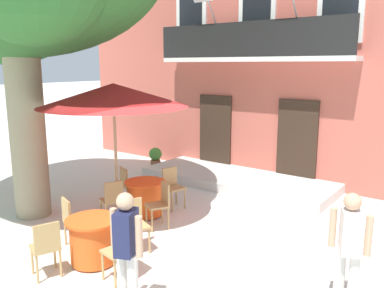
{
  "coord_description": "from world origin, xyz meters",
  "views": [
    {
      "loc": [
        4.77,
        -5.03,
        3.19
      ],
      "look_at": [
        -0.91,
        2.6,
        1.3
      ],
      "focal_mm": 37.23,
      "sensor_mm": 36.0,
      "label": 1
    }
  ],
  "objects_px": {
    "cafe_table_near_tree": "(93,240)",
    "pedestrian_near_entrance": "(349,246)",
    "ground_planter_left": "(155,157)",
    "cafe_chair_middle_2": "(161,202)",
    "cafe_chair_middle_3": "(172,185)",
    "cafe_chair_middle_1": "(112,199)",
    "cafe_chair_near_tree_2": "(46,245)",
    "cafe_chair_middle_0": "(128,184)",
    "pedestrian_mid_plaza": "(127,249)",
    "cafe_chair_near_tree_0": "(134,222)",
    "cafe_table_middle": "(145,198)",
    "cafe_chair_near_tree_1": "(73,219)",
    "cafe_chair_near_tree_3": "(122,246)",
    "cafe_umbrella": "(114,96)"
  },
  "relations": [
    {
      "from": "cafe_chair_middle_1",
      "to": "ground_planter_left",
      "type": "distance_m",
      "value": 4.55
    },
    {
      "from": "ground_planter_left",
      "to": "pedestrian_mid_plaza",
      "type": "height_order",
      "value": "pedestrian_mid_plaza"
    },
    {
      "from": "cafe_chair_near_tree_2",
      "to": "pedestrian_near_entrance",
      "type": "xyz_separation_m",
      "value": [
        3.87,
        1.84,
        0.39
      ]
    },
    {
      "from": "cafe_chair_middle_1",
      "to": "cafe_umbrella",
      "type": "height_order",
      "value": "cafe_umbrella"
    },
    {
      "from": "cafe_chair_near_tree_2",
      "to": "cafe_chair_middle_0",
      "type": "xyz_separation_m",
      "value": [
        -1.31,
        2.99,
        0.0
      ]
    },
    {
      "from": "cafe_chair_near_tree_2",
      "to": "cafe_chair_middle_2",
      "type": "distance_m",
      "value": 2.49
    },
    {
      "from": "cafe_table_middle",
      "to": "cafe_chair_near_tree_0",
      "type": "bearing_deg",
      "value": -53.22
    },
    {
      "from": "cafe_chair_middle_0",
      "to": "ground_planter_left",
      "type": "bearing_deg",
      "value": 121.61
    },
    {
      "from": "cafe_chair_near_tree_1",
      "to": "cafe_chair_middle_3",
      "type": "bearing_deg",
      "value": 87.55
    },
    {
      "from": "cafe_chair_middle_2",
      "to": "pedestrian_mid_plaza",
      "type": "height_order",
      "value": "pedestrian_mid_plaza"
    },
    {
      "from": "cafe_chair_middle_3",
      "to": "cafe_chair_near_tree_0",
      "type": "bearing_deg",
      "value": -67.77
    },
    {
      "from": "cafe_chair_middle_0",
      "to": "pedestrian_near_entrance",
      "type": "distance_m",
      "value": 5.32
    },
    {
      "from": "pedestrian_near_entrance",
      "to": "cafe_table_middle",
      "type": "bearing_deg",
      "value": 168.15
    },
    {
      "from": "cafe_table_near_tree",
      "to": "pedestrian_near_entrance",
      "type": "relative_size",
      "value": 0.53
    },
    {
      "from": "cafe_chair_middle_1",
      "to": "cafe_chair_middle_2",
      "type": "xyz_separation_m",
      "value": [
        0.92,
        0.43,
        0.0
      ]
    },
    {
      "from": "ground_planter_left",
      "to": "pedestrian_mid_plaza",
      "type": "relative_size",
      "value": 0.38
    },
    {
      "from": "cafe_umbrella",
      "to": "pedestrian_mid_plaza",
      "type": "relative_size",
      "value": 1.73
    },
    {
      "from": "pedestrian_mid_plaza",
      "to": "cafe_chair_near_tree_3",
      "type": "bearing_deg",
      "value": 140.42
    },
    {
      "from": "cafe_table_near_tree",
      "to": "pedestrian_near_entrance",
      "type": "xyz_separation_m",
      "value": [
        3.68,
        1.11,
        0.53
      ]
    },
    {
      "from": "cafe_chair_middle_0",
      "to": "ground_planter_left",
      "type": "distance_m",
      "value": 3.5
    },
    {
      "from": "pedestrian_mid_plaza",
      "to": "ground_planter_left",
      "type": "bearing_deg",
      "value": 129.22
    },
    {
      "from": "cafe_table_near_tree",
      "to": "cafe_chair_near_tree_1",
      "type": "height_order",
      "value": "cafe_chair_near_tree_1"
    },
    {
      "from": "pedestrian_mid_plaza",
      "to": "cafe_chair_middle_1",
      "type": "bearing_deg",
      "value": 141.18
    },
    {
      "from": "cafe_chair_middle_0",
      "to": "cafe_chair_middle_1",
      "type": "height_order",
      "value": "same"
    },
    {
      "from": "cafe_chair_near_tree_0",
      "to": "cafe_chair_near_tree_3",
      "type": "distance_m",
      "value": 0.95
    },
    {
      "from": "cafe_table_near_tree",
      "to": "cafe_umbrella",
      "type": "distance_m",
      "value": 2.77
    },
    {
      "from": "cafe_chair_near_tree_1",
      "to": "cafe_chair_middle_1",
      "type": "distance_m",
      "value": 1.19
    },
    {
      "from": "cafe_chair_near_tree_0",
      "to": "cafe_table_middle",
      "type": "relative_size",
      "value": 1.05
    },
    {
      "from": "pedestrian_mid_plaza",
      "to": "cafe_chair_near_tree_2",
      "type": "bearing_deg",
      "value": -178.31
    },
    {
      "from": "cafe_umbrella",
      "to": "cafe_chair_middle_2",
      "type": "bearing_deg",
      "value": 23.82
    },
    {
      "from": "cafe_chair_near_tree_2",
      "to": "cafe_chair_middle_1",
      "type": "height_order",
      "value": "same"
    },
    {
      "from": "cafe_chair_near_tree_3",
      "to": "cafe_chair_middle_3",
      "type": "xyz_separation_m",
      "value": [
        -1.38,
        2.85,
        0.0
      ]
    },
    {
      "from": "pedestrian_mid_plaza",
      "to": "cafe_table_middle",
      "type": "bearing_deg",
      "value": 129.77
    },
    {
      "from": "cafe_chair_middle_2",
      "to": "ground_planter_left",
      "type": "xyz_separation_m",
      "value": [
        -3.25,
        3.47,
        -0.17
      ]
    },
    {
      "from": "cafe_chair_middle_1",
      "to": "cafe_umbrella",
      "type": "distance_m",
      "value": 2.08
    },
    {
      "from": "cafe_chair_near_tree_1",
      "to": "cafe_table_middle",
      "type": "relative_size",
      "value": 1.05
    },
    {
      "from": "cafe_table_near_tree",
      "to": "cafe_chair_near_tree_3",
      "type": "distance_m",
      "value": 0.77
    },
    {
      "from": "cafe_chair_middle_3",
      "to": "cafe_umbrella",
      "type": "relative_size",
      "value": 0.31
    },
    {
      "from": "cafe_chair_near_tree_2",
      "to": "cafe_chair_middle_2",
      "type": "bearing_deg",
      "value": 87.43
    },
    {
      "from": "cafe_table_near_tree",
      "to": "cafe_chair_middle_1",
      "type": "bearing_deg",
      "value": 126.91
    },
    {
      "from": "cafe_chair_middle_2",
      "to": "cafe_chair_middle_3",
      "type": "relative_size",
      "value": 1.0
    },
    {
      "from": "ground_planter_left",
      "to": "pedestrian_near_entrance",
      "type": "bearing_deg",
      "value": -30.44
    },
    {
      "from": "cafe_table_near_tree",
      "to": "cafe_chair_middle_0",
      "type": "height_order",
      "value": "cafe_chair_middle_0"
    },
    {
      "from": "cafe_chair_middle_0",
      "to": "pedestrian_mid_plaza",
      "type": "height_order",
      "value": "pedestrian_mid_plaza"
    },
    {
      "from": "cafe_chair_middle_3",
      "to": "cafe_chair_middle_0",
      "type": "bearing_deg",
      "value": -148.71
    },
    {
      "from": "cafe_chair_middle_1",
      "to": "cafe_chair_near_tree_0",
      "type": "bearing_deg",
      "value": -26.49
    },
    {
      "from": "cafe_table_middle",
      "to": "cafe_chair_middle_3",
      "type": "relative_size",
      "value": 0.95
    },
    {
      "from": "cafe_umbrella",
      "to": "pedestrian_near_entrance",
      "type": "height_order",
      "value": "cafe_umbrella"
    },
    {
      "from": "cafe_chair_middle_0",
      "to": "cafe_chair_near_tree_3",
      "type": "bearing_deg",
      "value": -45.92
    },
    {
      "from": "cafe_chair_middle_1",
      "to": "cafe_chair_near_tree_1",
      "type": "bearing_deg",
      "value": -77.39
    }
  ]
}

